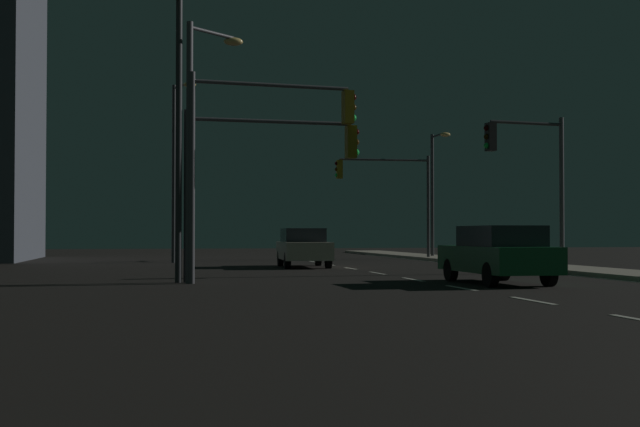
{
  "coord_description": "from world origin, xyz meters",
  "views": [
    {
      "loc": [
        -7.52,
        -2.86,
        1.36
      ],
      "look_at": [
        -1.01,
        30.0,
        2.16
      ],
      "focal_mm": 47.27,
      "sensor_mm": 36.0,
      "label": 1
    }
  ],
  "objects_px": {
    "car_oncoming": "(303,247)",
    "traffic_light_overhead_east": "(387,184)",
    "traffic_light_near_right": "(264,135)",
    "street_lamp_median": "(176,157)",
    "street_lamp_corner": "(175,110)",
    "traffic_light_far_left": "(529,162)",
    "street_lamp_mid_block": "(435,181)",
    "street_lamp_far_end": "(198,126)",
    "car": "(498,253)",
    "traffic_light_far_right": "(269,160)"
  },
  "relations": [
    {
      "from": "street_lamp_corner",
      "to": "traffic_light_far_left",
      "type": "bearing_deg",
      "value": 15.56
    },
    {
      "from": "car",
      "to": "traffic_light_far_right",
      "type": "xyz_separation_m",
      "value": [
        -5.95,
        2.35,
        2.64
      ]
    },
    {
      "from": "street_lamp_far_end",
      "to": "car_oncoming",
      "type": "bearing_deg",
      "value": 64.99
    },
    {
      "from": "car_oncoming",
      "to": "street_lamp_median",
      "type": "xyz_separation_m",
      "value": [
        -4.94,
        5.76,
        4.1
      ]
    },
    {
      "from": "car_oncoming",
      "to": "traffic_light_near_right",
      "type": "xyz_separation_m",
      "value": [
        -2.93,
        -10.29,
        3.28
      ]
    },
    {
      "from": "car_oncoming",
      "to": "traffic_light_near_right",
      "type": "distance_m",
      "value": 11.19
    },
    {
      "from": "traffic_light_overhead_east",
      "to": "traffic_light_far_right",
      "type": "height_order",
      "value": "traffic_light_overhead_east"
    },
    {
      "from": "street_lamp_median",
      "to": "street_lamp_far_end",
      "type": "distance_m",
      "value": 15.98
    },
    {
      "from": "traffic_light_far_left",
      "to": "street_lamp_far_end",
      "type": "bearing_deg",
      "value": -163.45
    },
    {
      "from": "traffic_light_overhead_east",
      "to": "traffic_light_near_right",
      "type": "xyz_separation_m",
      "value": [
        -8.86,
        -18.79,
        0.17
      ]
    },
    {
      "from": "traffic_light_near_right",
      "to": "traffic_light_far_left",
      "type": "xyz_separation_m",
      "value": [
        9.55,
        3.46,
        -0.31
      ]
    },
    {
      "from": "street_lamp_corner",
      "to": "street_lamp_far_end",
      "type": "relative_size",
      "value": 1.12
    },
    {
      "from": "traffic_light_far_right",
      "to": "traffic_light_overhead_east",
      "type": "bearing_deg",
      "value": 64.65
    },
    {
      "from": "car_oncoming",
      "to": "car",
      "type": "bearing_deg",
      "value": -75.21
    },
    {
      "from": "traffic_light_overhead_east",
      "to": "street_lamp_median",
      "type": "bearing_deg",
      "value": -165.83
    },
    {
      "from": "car",
      "to": "street_lamp_mid_block",
      "type": "bearing_deg",
      "value": 75.21
    },
    {
      "from": "car_oncoming",
      "to": "street_lamp_corner",
      "type": "bearing_deg",
      "value": -117.98
    },
    {
      "from": "street_lamp_corner",
      "to": "street_lamp_median",
      "type": "bearing_deg",
      "value": 88.32
    },
    {
      "from": "street_lamp_mid_block",
      "to": "street_lamp_median",
      "type": "xyz_separation_m",
      "value": [
        -14.02,
        -4.35,
        0.68
      ]
    },
    {
      "from": "car",
      "to": "street_lamp_median",
      "type": "distance_m",
      "value": 20.09
    },
    {
      "from": "street_lamp_far_end",
      "to": "traffic_light_overhead_east",
      "type": "bearing_deg",
      "value": 60.25
    },
    {
      "from": "traffic_light_overhead_east",
      "to": "street_lamp_mid_block",
      "type": "bearing_deg",
      "value": 27.02
    },
    {
      "from": "traffic_light_far_left",
      "to": "traffic_light_overhead_east",
      "type": "bearing_deg",
      "value": 92.57
    },
    {
      "from": "car_oncoming",
      "to": "street_lamp_mid_block",
      "type": "height_order",
      "value": "street_lamp_mid_block"
    },
    {
      "from": "car",
      "to": "street_lamp_corner",
      "type": "relative_size",
      "value": 0.55
    },
    {
      "from": "traffic_light_near_right",
      "to": "street_lamp_corner",
      "type": "height_order",
      "value": "street_lamp_corner"
    },
    {
      "from": "traffic_light_far_left",
      "to": "street_lamp_corner",
      "type": "height_order",
      "value": "street_lamp_corner"
    },
    {
      "from": "car",
      "to": "traffic_light_far_right",
      "type": "bearing_deg",
      "value": 158.45
    },
    {
      "from": "car",
      "to": "street_lamp_mid_block",
      "type": "height_order",
      "value": "street_lamp_mid_block"
    },
    {
      "from": "traffic_light_near_right",
      "to": "street_lamp_corner",
      "type": "relative_size",
      "value": 0.72
    },
    {
      "from": "car",
      "to": "traffic_light_overhead_east",
      "type": "height_order",
      "value": "traffic_light_overhead_east"
    },
    {
      "from": "traffic_light_overhead_east",
      "to": "traffic_light_near_right",
      "type": "bearing_deg",
      "value": -115.26
    },
    {
      "from": "car_oncoming",
      "to": "traffic_light_overhead_east",
      "type": "height_order",
      "value": "traffic_light_overhead_east"
    },
    {
      "from": "street_lamp_median",
      "to": "street_lamp_far_end",
      "type": "height_order",
      "value": "street_lamp_median"
    },
    {
      "from": "traffic_light_far_right",
      "to": "traffic_light_near_right",
      "type": "bearing_deg",
      "value": -111.52
    },
    {
      "from": "street_lamp_corner",
      "to": "street_lamp_far_end",
      "type": "distance_m",
      "value": 0.78
    },
    {
      "from": "car_oncoming",
      "to": "traffic_light_far_right",
      "type": "height_order",
      "value": "traffic_light_far_right"
    },
    {
      "from": "car",
      "to": "street_lamp_far_end",
      "type": "bearing_deg",
      "value": 166.38
    },
    {
      "from": "traffic_light_overhead_east",
      "to": "street_lamp_median",
      "type": "xyz_separation_m",
      "value": [
        -10.87,
        -2.74,
        0.99
      ]
    },
    {
      "from": "traffic_light_overhead_east",
      "to": "traffic_light_near_right",
      "type": "height_order",
      "value": "traffic_light_near_right"
    },
    {
      "from": "traffic_light_far_right",
      "to": "street_lamp_far_end",
      "type": "distance_m",
      "value": 2.24
    },
    {
      "from": "car_oncoming",
      "to": "traffic_light_far_left",
      "type": "bearing_deg",
      "value": -45.91
    },
    {
      "from": "traffic_light_overhead_east",
      "to": "street_lamp_corner",
      "type": "height_order",
      "value": "street_lamp_corner"
    },
    {
      "from": "traffic_light_near_right",
      "to": "street_lamp_median",
      "type": "relative_size",
      "value": 0.7
    },
    {
      "from": "street_lamp_far_end",
      "to": "traffic_light_far_left",
      "type": "bearing_deg",
      "value": 16.55
    },
    {
      "from": "street_lamp_mid_block",
      "to": "street_lamp_median",
      "type": "relative_size",
      "value": 0.81
    },
    {
      "from": "street_lamp_median",
      "to": "car",
      "type": "bearing_deg",
      "value": -65.53
    },
    {
      "from": "traffic_light_near_right",
      "to": "traffic_light_far_left",
      "type": "distance_m",
      "value": 10.16
    },
    {
      "from": "car",
      "to": "traffic_light_far_left",
      "type": "xyz_separation_m",
      "value": [
        3.41,
        5.31,
        2.97
      ]
    },
    {
      "from": "car_oncoming",
      "to": "traffic_light_far_right",
      "type": "xyz_separation_m",
      "value": [
        -2.74,
        -9.8,
        2.64
      ]
    }
  ]
}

